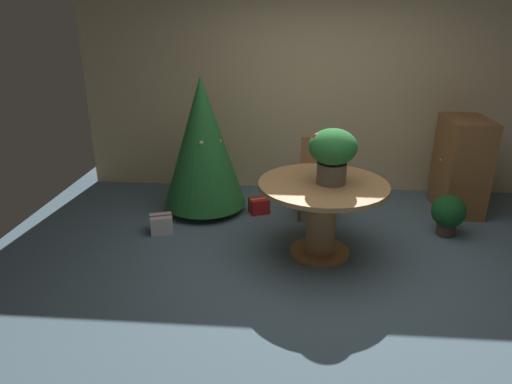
{
  "coord_description": "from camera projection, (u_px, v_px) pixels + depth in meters",
  "views": [
    {
      "loc": [
        -0.33,
        -3.61,
        2.15
      ],
      "look_at": [
        -0.64,
        0.18,
        0.68
      ],
      "focal_mm": 32.0,
      "sensor_mm": 36.0,
      "label": 1
    }
  ],
  "objects": [
    {
      "name": "wooden_cabinet",
      "position": [
        461.0,
        165.0,
        5.24
      ],
      "size": [
        0.48,
        0.73,
        1.09
      ],
      "color": "brown",
      "rests_on": "ground_plane"
    },
    {
      "name": "round_dining_table",
      "position": [
        322.0,
        207.0,
        4.24
      ],
      "size": [
        1.19,
        1.19,
        0.73
      ],
      "color": "#B27F4C",
      "rests_on": "ground_plane"
    },
    {
      "name": "potted_plant",
      "position": [
        448.0,
        213.0,
        4.71
      ],
      "size": [
        0.34,
        0.34,
        0.44
      ],
      "color": "#4C382D",
      "rests_on": "ground_plane"
    },
    {
      "name": "gift_box_red",
      "position": [
        259.0,
        206.0,
        5.3
      ],
      "size": [
        0.27,
        0.24,
        0.18
      ],
      "color": "red",
      "rests_on": "ground_plane"
    },
    {
      "name": "wooden_chair_far",
      "position": [
        317.0,
        172.0,
        5.15
      ],
      "size": [
        0.42,
        0.41,
        0.88
      ],
      "color": "#9E6B3D",
      "rests_on": "ground_plane"
    },
    {
      "name": "back_wall_panel",
      "position": [
        320.0,
        89.0,
        5.69
      ],
      "size": [
        6.0,
        0.1,
        2.6
      ],
      "primitive_type": "cube",
      "color": "beige",
      "rests_on": "ground_plane"
    },
    {
      "name": "holiday_tree",
      "position": [
        203.0,
        143.0,
        5.11
      ],
      "size": [
        0.94,
        0.94,
        1.56
      ],
      "color": "brown",
      "rests_on": "ground_plane"
    },
    {
      "name": "ground_plane",
      "position": [
        325.0,
        271.0,
        4.11
      ],
      "size": [
        6.6,
        6.6,
        0.0
      ],
      "primitive_type": "plane",
      "color": "slate"
    },
    {
      "name": "gift_box_cream",
      "position": [
        161.0,
        224.0,
        4.82
      ],
      "size": [
        0.28,
        0.25,
        0.19
      ],
      "color": "silver",
      "rests_on": "ground_plane"
    },
    {
      "name": "flower_vase",
      "position": [
        333.0,
        152.0,
        4.04
      ],
      "size": [
        0.43,
        0.43,
        0.5
      ],
      "color": "#665B51",
      "rests_on": "round_dining_table"
    }
  ]
}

